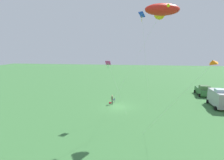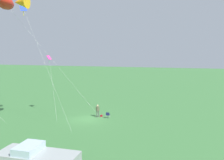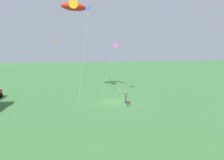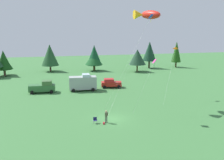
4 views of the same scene
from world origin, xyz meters
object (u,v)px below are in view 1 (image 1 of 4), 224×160
person_kite_flyer (112,99)px  folding_chair (114,99)px  backpack_on_grass (110,103)px  kite_diamond_rainbow (109,65)px  truck_green_flatbed (203,90)px  kite_large_fish (162,10)px  kite_diamond_blue (142,22)px  kite_delta_orange (212,63)px  van_motorhome_grey (219,98)px

person_kite_flyer → folding_chair: person_kite_flyer is taller
person_kite_flyer → backpack_on_grass: bearing=-65.3°
folding_chair → backpack_on_grass: folding_chair is taller
folding_chair → kite_diamond_rainbow: size_ratio=0.10×
truck_green_flatbed → kite_large_fish: kite_large_fish is taller
person_kite_flyer → truck_green_flatbed: bearing=-177.0°
kite_diamond_blue → kite_delta_orange: (7.41, 5.64, -4.49)m
person_kite_flyer → kite_diamond_rainbow: bearing=71.6°
folding_chair → backpack_on_grass: size_ratio=2.56×
backpack_on_grass → van_motorhome_grey: van_motorhome_grey is taller
person_kite_flyer → backpack_on_grass: person_kite_flyer is taller
folding_chair → truck_green_flatbed: size_ratio=0.16×
kite_large_fish → kite_delta_orange: bearing=27.0°
folding_chair → kite_large_fish: 18.33m
truck_green_flatbed → van_motorhome_grey: bearing=2.1°
person_kite_flyer → kite_large_fish: kite_large_fish is taller
truck_green_flatbed → van_motorhome_grey: size_ratio=0.92×
truck_green_flatbed → kite_delta_orange: bearing=-16.6°
kite_diamond_blue → van_motorhome_grey: bearing=121.2°
van_motorhome_grey → person_kite_flyer: bearing=-83.9°
kite_large_fish → kite_diamond_blue: size_ratio=1.05×
truck_green_flatbed → kite_diamond_blue: size_ratio=0.35×
person_kite_flyer → folding_chair: 1.58m
folding_chair → kite_delta_orange: kite_delta_orange is taller
kite_diamond_blue → kite_large_fish: bearing=72.5°
truck_green_flatbed → kite_diamond_blue: kite_diamond_blue is taller
person_kite_flyer → backpack_on_grass: 1.09m
folding_chair → kite_diamond_blue: kite_diamond_blue is taller
truck_green_flatbed → kite_large_fish: (16.91, -11.68, 13.41)m
backpack_on_grass → kite_delta_orange: (15.23, 10.90, 8.80)m
backpack_on_grass → kite_diamond_rainbow: bearing=7.0°
truck_green_flatbed → kite_delta_orange: size_ratio=0.55×
person_kite_flyer → kite_diamond_blue: (7.41, 4.82, 12.37)m
van_motorhome_grey → kite_delta_orange: 19.21m
backpack_on_grass → truck_green_flatbed: (-8.39, 19.17, 0.99)m
truck_green_flatbed → kite_large_fish: bearing=-32.0°
backpack_on_grass → van_motorhome_grey: 19.16m
folding_chair → kite_delta_orange: 21.04m
person_kite_flyer → truck_green_flatbed: size_ratio=0.34×
folding_chair → backpack_on_grass: bearing=62.5°
kite_large_fish → kite_diamond_rainbow: 9.52m
kite_diamond_rainbow → kite_diamond_blue: size_ratio=0.58×
kite_diamond_blue → kite_delta_orange: 10.34m
kite_delta_orange → kite_large_fish: bearing=-153.0°
van_motorhome_grey → kite_diamond_blue: kite_diamond_blue is taller
kite_diamond_blue → kite_diamond_rainbow: bearing=-99.3°
person_kite_flyer → folding_chair: size_ratio=2.12×
kite_diamond_blue → person_kite_flyer: bearing=-147.0°
person_kite_flyer → folding_chair: bearing=-118.1°
kite_delta_orange → truck_green_flatbed: bearing=160.7°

